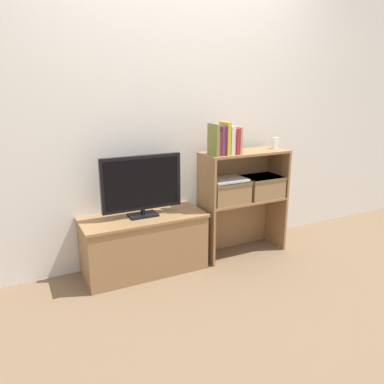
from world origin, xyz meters
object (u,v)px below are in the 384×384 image
object	(u,v)px
tv_stand	(144,243)
book_olive	(213,140)
book_tan	(237,140)
laptop	(227,180)
baby_monitor	(275,143)
book_plum	(220,140)
book_mustard	(225,138)
book_maroon	(217,143)
book_crimson	(233,141)
storage_basket_right	(261,185)
tv	(142,184)
book_ivory	(229,140)
storage_basket_left	(227,190)

from	to	relation	value
tv_stand	book_olive	size ratio (longest dim) A/B	3.91
book_tan	laptop	size ratio (longest dim) A/B	0.70
tv_stand	baby_monitor	world-z (taller)	baby_monitor
book_plum	book_mustard	world-z (taller)	book_mustard
book_maroon	book_crimson	distance (m)	0.15
book_olive	storage_basket_right	world-z (taller)	book_olive
book_plum	book_tan	size ratio (longest dim) A/B	1.07
baby_monitor	laptop	world-z (taller)	baby_monitor
book_mustard	book_tan	xyz separation A→B (m)	(0.11, 0.00, -0.02)
book_crimson	laptop	xyz separation A→B (m)	(-0.03, 0.03, -0.32)
book_plum	book_mustard	xyz separation A→B (m)	(0.04, 0.00, 0.01)
tv	laptop	bearing A→B (deg)	-5.00
book_tan	storage_basket_right	world-z (taller)	book_tan
book_mustard	tv_stand	bearing A→B (deg)	171.54
book_ivory	book_crimson	size ratio (longest dim) A/B	1.09
baby_monitor	storage_basket_left	world-z (taller)	baby_monitor
storage_basket_left	storage_basket_right	size ratio (longest dim) A/B	1.00
book_ivory	storage_basket_left	size ratio (longest dim) A/B	0.68
book_plum	book_crimson	size ratio (longest dim) A/B	1.11
baby_monitor	book_plum	bearing A→B (deg)	-175.16
laptop	book_plum	bearing A→B (deg)	-159.33
book_ivory	book_crimson	bearing A→B (deg)	0.00
baby_monitor	laptop	distance (m)	0.56
book_tan	tv_stand	bearing A→B (deg)	172.75
storage_basket_right	book_plum	bearing A→B (deg)	-175.58
tv_stand	baby_monitor	xyz separation A→B (m)	(1.21, -0.05, 0.72)
tv	laptop	world-z (taller)	tv
book_ivory	book_tan	world-z (taller)	book_ivory
storage_basket_left	storage_basket_right	bearing A→B (deg)	0.00
storage_basket_left	book_olive	bearing A→B (deg)	-167.42
book_plum	baby_monitor	bearing A→B (deg)	4.84
tv	book_mustard	world-z (taller)	book_mustard
book_tan	storage_basket_right	size ratio (longest dim) A/B	0.64
tv	book_olive	distance (m)	0.65
book_mustard	laptop	xyz separation A→B (m)	(0.05, 0.03, -0.35)
book_crimson	tv	bearing A→B (deg)	172.56
book_ivory	baby_monitor	distance (m)	0.51
book_plum	book_mustard	distance (m)	0.04
book_plum	book_ivory	bearing A→B (deg)	0.00
book_olive	book_crimson	bearing A→B (deg)	0.00
tv	storage_basket_right	size ratio (longest dim) A/B	1.88
tv	book_ivory	xyz separation A→B (m)	(0.71, -0.10, 0.31)
book_maroon	book_mustard	bearing A→B (deg)	0.00
book_maroon	book_ivory	size ratio (longest dim) A/B	0.82
book_tan	storage_basket_left	world-z (taller)	book_tan
book_plum	laptop	size ratio (longest dim) A/B	0.75
baby_monitor	storage_basket_right	xyz separation A→B (m)	(-0.14, -0.02, -0.36)
book_olive	book_plum	xyz separation A→B (m)	(0.06, 0.00, -0.01)
tv	book_plum	distance (m)	0.70
book_crimson	baby_monitor	distance (m)	0.47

